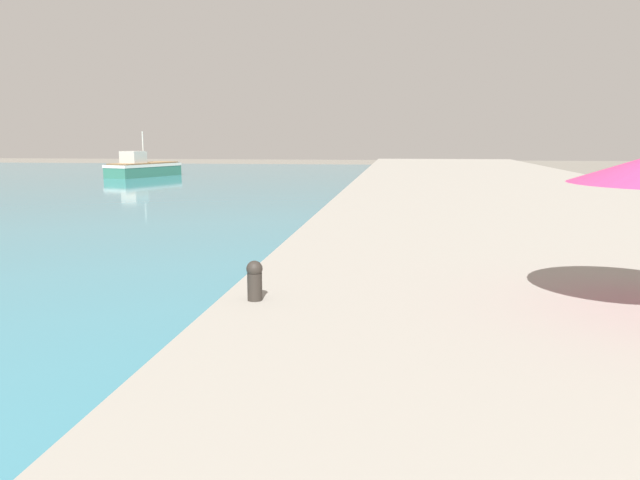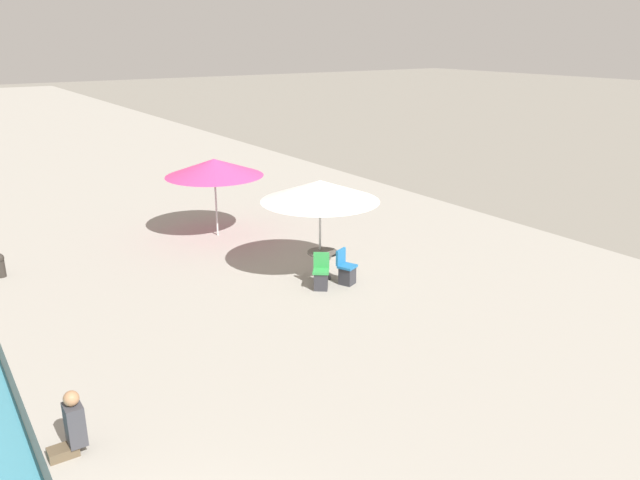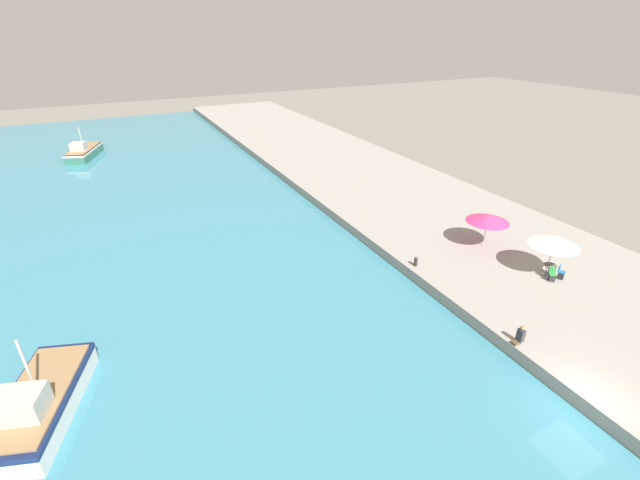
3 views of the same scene
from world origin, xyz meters
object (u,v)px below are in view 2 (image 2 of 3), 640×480
(cafe_umbrella_white, at_px, (214,167))
(cafe_chair_left, at_px, (346,272))
(cafe_table, at_px, (323,259))
(cafe_umbrella_pink, at_px, (320,191))
(mooring_bollard, at_px, (0,264))
(cafe_chair_right, at_px, (321,277))
(person_at_quay, at_px, (72,426))

(cafe_umbrella_white, relative_size, cafe_chair_left, 3.36)
(cafe_table, bearing_deg, cafe_umbrella_pink, 77.53)
(cafe_table, distance_m, mooring_bollard, 8.53)
(cafe_umbrella_pink, distance_m, cafe_chair_right, 2.20)
(cafe_umbrella_pink, relative_size, cafe_table, 3.86)
(cafe_chair_left, bearing_deg, cafe_chair_right, -30.48)
(cafe_chair_right, height_order, mooring_bollard, cafe_chair_right)
(cafe_chair_right, bearing_deg, cafe_table, -90.00)
(cafe_chair_right, bearing_deg, person_at_quay, 63.34)
(cafe_umbrella_white, bearing_deg, cafe_chair_right, -87.13)
(person_at_quay, bearing_deg, mooring_bollard, 88.85)
(cafe_umbrella_pink, xyz_separation_m, cafe_table, (-0.04, -0.19, -1.80))
(cafe_umbrella_white, xyz_separation_m, cafe_table, (0.72, -4.97, -1.67))
(cafe_umbrella_pink, height_order, cafe_table, cafe_umbrella_pink)
(cafe_chair_left, bearing_deg, cafe_table, -90.00)
(cafe_umbrella_pink, bearing_deg, cafe_table, -102.47)
(cafe_umbrella_pink, height_order, cafe_umbrella_white, cafe_umbrella_pink)
(cafe_umbrella_white, height_order, person_at_quay, cafe_umbrella_white)
(cafe_umbrella_white, height_order, cafe_table, cafe_umbrella_white)
(cafe_umbrella_white, distance_m, person_at_quay, 11.12)
(cafe_umbrella_white, bearing_deg, cafe_umbrella_pink, -81.01)
(cafe_umbrella_pink, relative_size, cafe_chair_left, 3.39)
(cafe_umbrella_white, distance_m, cafe_chair_right, 5.86)
(cafe_chair_left, bearing_deg, person_at_quay, -0.41)
(cafe_umbrella_white, distance_m, cafe_table, 5.29)
(cafe_umbrella_white, xyz_separation_m, person_at_quay, (-6.50, -8.86, -1.74))
(cafe_umbrella_pink, bearing_deg, mooring_bollard, 146.82)
(cafe_umbrella_white, bearing_deg, mooring_bollard, -178.65)
(cafe_chair_left, height_order, cafe_chair_right, same)
(cafe_table, relative_size, cafe_chair_right, 0.88)
(cafe_umbrella_pink, distance_m, cafe_umbrella_white, 4.84)
(cafe_umbrella_pink, bearing_deg, cafe_umbrella_white, 98.99)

